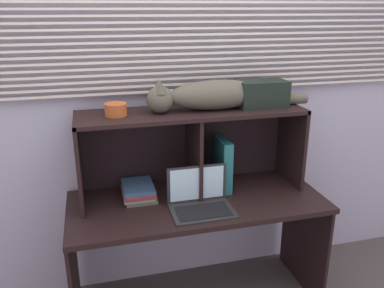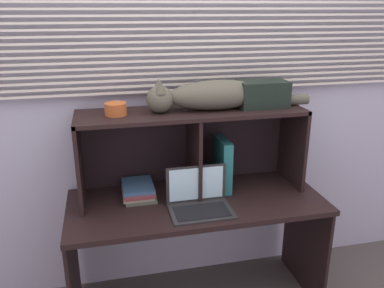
% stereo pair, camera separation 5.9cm
% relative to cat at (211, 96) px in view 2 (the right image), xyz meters
% --- Properties ---
extents(back_panel_with_blinds, '(4.40, 0.08, 2.50)m').
position_rel_cat_xyz_m(back_panel_with_blinds, '(-0.11, 0.22, -0.02)').
color(back_panel_with_blinds, '#B2B3C6').
rests_on(back_panel_with_blinds, ground).
extents(desk, '(1.44, 0.61, 0.70)m').
position_rel_cat_xyz_m(desk, '(-0.11, -0.12, -0.71)').
color(desk, black).
rests_on(desk, ground).
extents(hutch_shelf_unit, '(1.28, 0.35, 0.49)m').
position_rel_cat_xyz_m(hutch_shelf_unit, '(-0.11, 0.03, -0.23)').
color(hutch_shelf_unit, black).
rests_on(hutch_shelf_unit, desk).
extents(cat, '(0.95, 0.18, 0.18)m').
position_rel_cat_xyz_m(cat, '(0.00, 0.00, 0.00)').
color(cat, '#535142').
rests_on(cat, hutch_shelf_unit).
extents(laptop, '(0.34, 0.23, 0.22)m').
position_rel_cat_xyz_m(laptop, '(-0.12, -0.22, -0.53)').
color(laptop, '#262626').
rests_on(laptop, desk).
extents(binder_upright, '(0.06, 0.22, 0.31)m').
position_rel_cat_xyz_m(binder_upright, '(0.08, -0.00, -0.42)').
color(binder_upright, '#237173').
rests_on(binder_upright, desk).
extents(book_stack, '(0.19, 0.25, 0.08)m').
position_rel_cat_xyz_m(book_stack, '(-0.43, -0.00, -0.53)').
color(book_stack, '#535D4D').
rests_on(book_stack, desk).
extents(small_basket, '(0.12, 0.12, 0.07)m').
position_rel_cat_xyz_m(small_basket, '(-0.53, -0.00, -0.05)').
color(small_basket, '#B35626').
rests_on(small_basket, hutch_shelf_unit).
extents(storage_box, '(0.28, 0.17, 0.15)m').
position_rel_cat_xyz_m(storage_box, '(0.30, -0.00, -0.01)').
color(storage_box, black).
rests_on(storage_box, hutch_shelf_unit).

